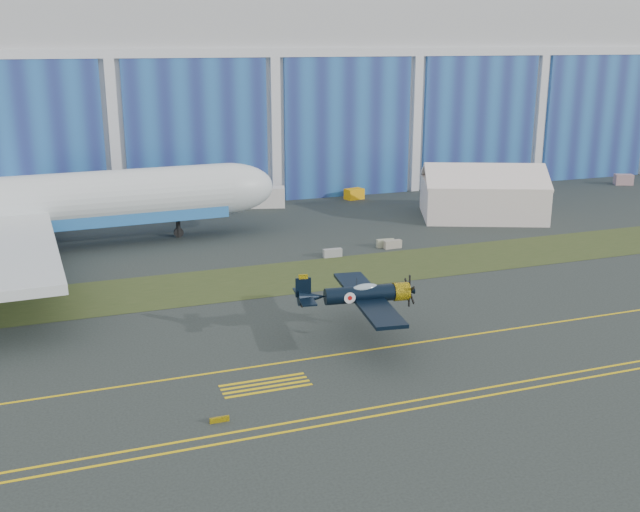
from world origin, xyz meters
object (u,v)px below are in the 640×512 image
object	(u,v)px
warbird	(360,294)
shipping_container	(262,197)
tug	(354,194)
tent	(483,190)

from	to	relation	value
warbird	shipping_container	size ratio (longest dim) A/B	2.19
tug	warbird	bearing A→B (deg)	-125.88
tent	shipping_container	size ratio (longest dim) A/B	2.93
tent	tug	size ratio (longest dim) A/B	7.07
tent	shipping_container	distance (m)	29.90
tent	tug	bearing A→B (deg)	147.06
warbird	tent	world-z (taller)	tent
shipping_container	tent	bearing A→B (deg)	-16.37
shipping_container	tug	world-z (taller)	shipping_container
tug	tent	bearing A→B (deg)	-69.35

